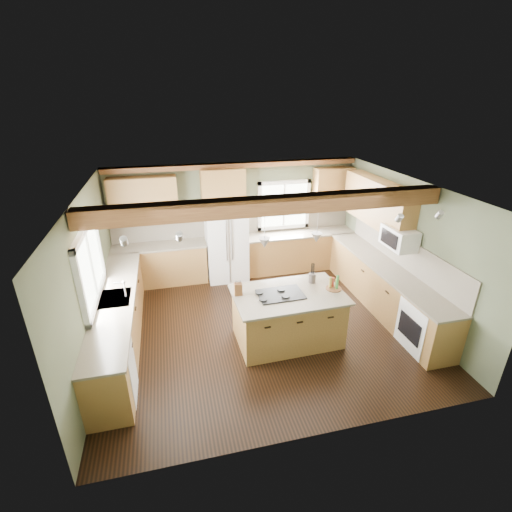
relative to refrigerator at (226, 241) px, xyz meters
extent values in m
plane|color=black|center=(0.30, -2.12, -0.90)|extent=(5.60, 5.60, 0.00)
plane|color=silver|center=(0.30, -2.12, 1.70)|extent=(5.60, 5.60, 0.00)
plane|color=#4B5139|center=(0.30, 0.38, 0.40)|extent=(5.60, 0.00, 5.60)
plane|color=#4B5139|center=(-2.50, -2.12, 0.40)|extent=(0.00, 5.00, 5.00)
plane|color=#4B5139|center=(3.10, -2.12, 0.40)|extent=(0.00, 5.00, 5.00)
cube|color=#532C17|center=(0.30, -2.61, 1.57)|extent=(5.55, 0.26, 0.26)
cube|color=#532C17|center=(0.30, 0.28, 1.64)|extent=(5.55, 0.20, 0.10)
cube|color=brown|center=(0.30, 0.36, 0.31)|extent=(5.58, 0.03, 0.58)
cube|color=brown|center=(3.08, -2.07, 0.31)|extent=(0.03, 3.70, 0.58)
cube|color=brown|center=(-1.49, 0.08, -0.46)|extent=(2.02, 0.60, 0.88)
cube|color=#4D4639|center=(-1.49, 0.08, 0.00)|extent=(2.06, 0.64, 0.04)
cube|color=brown|center=(1.79, 0.08, -0.46)|extent=(2.62, 0.60, 0.88)
cube|color=#4D4639|center=(1.79, 0.08, 0.00)|extent=(2.66, 0.64, 0.04)
cube|color=brown|center=(-2.20, -2.07, -0.46)|extent=(0.60, 3.70, 0.88)
cube|color=#4D4639|center=(-2.20, -2.07, 0.00)|extent=(0.64, 3.74, 0.04)
cube|color=brown|center=(2.80, -2.07, -0.46)|extent=(0.60, 3.70, 0.88)
cube|color=#4D4639|center=(2.80, -2.07, 0.00)|extent=(0.64, 3.74, 0.04)
cube|color=brown|center=(-1.69, 0.21, 1.05)|extent=(1.40, 0.35, 0.90)
cube|color=brown|center=(0.00, 0.21, 1.25)|extent=(0.96, 0.35, 0.70)
cube|color=brown|center=(2.92, -1.22, 1.05)|extent=(0.35, 2.20, 0.90)
cube|color=brown|center=(2.60, 0.21, 1.05)|extent=(0.90, 0.35, 0.90)
cube|color=white|center=(-2.48, -2.07, 0.65)|extent=(0.04, 1.60, 1.05)
cube|color=white|center=(1.45, 0.36, 0.65)|extent=(1.10, 0.04, 1.00)
cube|color=#262628|center=(-2.20, -2.07, 0.01)|extent=(0.50, 0.65, 0.03)
cylinder|color=#B2B2B7|center=(-2.02, -2.07, 0.15)|extent=(0.02, 0.02, 0.28)
cube|color=white|center=(-2.19, -3.37, -0.47)|extent=(0.60, 0.60, 0.84)
cube|color=white|center=(2.79, -3.37, -0.47)|extent=(0.60, 0.72, 0.84)
cube|color=white|center=(2.88, -2.17, 0.65)|extent=(0.40, 0.70, 0.38)
cone|color=#B2B2B7|center=(0.19, -2.62, 0.98)|extent=(0.18, 0.18, 0.16)
cone|color=#B2B2B7|center=(1.06, -2.60, 0.98)|extent=(0.18, 0.18, 0.16)
cube|color=white|center=(0.00, 0.00, 0.00)|extent=(0.90, 0.74, 1.80)
cube|color=olive|center=(0.62, -2.61, -0.46)|extent=(1.76, 1.10, 0.88)
cube|color=#4D4639|center=(0.62, -2.61, 0.00)|extent=(1.88, 1.22, 0.04)
cube|color=black|center=(0.48, -2.61, 0.03)|extent=(0.76, 0.52, 0.02)
cube|color=brown|center=(-0.21, -2.45, 0.13)|extent=(0.13, 0.10, 0.21)
cylinder|color=#3A322F|center=(1.15, -2.32, 0.10)|extent=(0.16, 0.16, 0.17)
camera|label=1|loc=(-1.18, -7.72, 3.13)|focal=26.00mm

